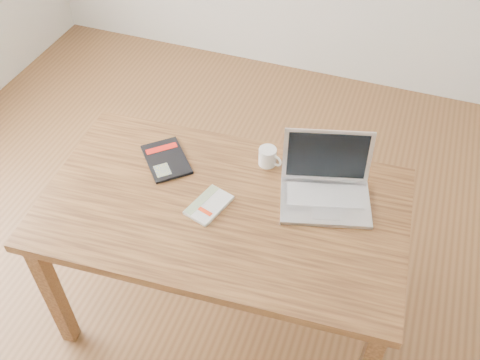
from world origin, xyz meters
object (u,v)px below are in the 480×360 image
(laptop, at_px, (326,185))
(coffee_mug, at_px, (268,156))
(black_guidebook, at_px, (166,159))
(desk, at_px, (224,220))
(white_guidebook, at_px, (209,205))

(laptop, bearing_deg, coffee_mug, 145.58)
(black_guidebook, bearing_deg, laptop, -39.27)
(laptop, xyz_separation_m, coffee_mug, (-0.27, 0.09, -0.01))
(desk, relative_size, coffee_mug, 13.94)
(white_guidebook, height_order, black_guidebook, white_guidebook)
(desk, xyz_separation_m, coffee_mug, (0.10, 0.28, 0.13))
(black_guidebook, height_order, coffee_mug, coffee_mug)
(black_guidebook, distance_m, laptop, 0.69)
(white_guidebook, height_order, coffee_mug, coffee_mug)
(desk, relative_size, white_guidebook, 7.16)
(white_guidebook, distance_m, coffee_mug, 0.34)
(laptop, bearing_deg, black_guidebook, 167.46)
(black_guidebook, distance_m, coffee_mug, 0.44)
(black_guidebook, bearing_deg, white_guidebook, -76.15)
(desk, height_order, coffee_mug, coffee_mug)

